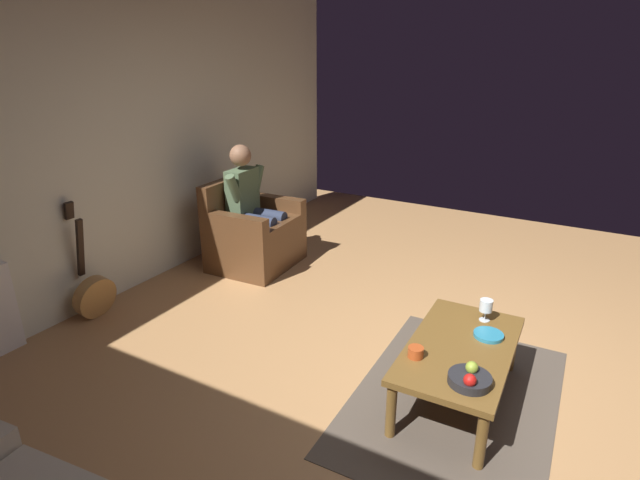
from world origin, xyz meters
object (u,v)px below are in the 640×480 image
guitar (94,293)px  fruit_bowl (470,378)px  armchair (253,235)px  coffee_table (460,353)px  candle_jar (416,352)px  decorative_dish (488,335)px  wine_glass_near (486,307)px  person_seated (253,203)px

guitar → fruit_bowl: 3.09m
armchair → coffee_table: armchair is taller
armchair → candle_jar: bearing=55.3°
coffee_table → decorative_dish: size_ratio=6.01×
wine_glass_near → candle_jar: bearing=-22.0°
coffee_table → fruit_bowl: fruit_bowl is taller
person_seated → candle_jar: (1.39, 2.21, -0.24)m
guitar → wine_glass_near: (-0.80, 2.99, 0.29)m
armchair → guitar: (1.54, -0.50, -0.11)m
coffee_table → candle_jar: size_ratio=11.99×
armchair → wine_glass_near: size_ratio=5.80×
armchair → wine_glass_near: bearing=70.5°
coffee_table → armchair: bearing=-115.1°
armchair → fruit_bowl: 2.98m
armchair → guitar: 1.63m
coffee_table → wine_glass_near: (-0.39, 0.06, 0.16)m
armchair → coffee_table: 2.69m
armchair → coffee_table: bearing=62.2°
wine_glass_near → guitar: bearing=-75.1°
fruit_bowl → candle_jar: (-0.10, -0.35, -0.00)m
coffee_table → guitar: (0.40, -2.94, -0.13)m
coffee_table → wine_glass_near: wine_glass_near is taller
wine_glass_near → fruit_bowl: bearing=6.6°
wine_glass_near → decorative_dish: wine_glass_near is taller
decorative_dish → candle_jar: 0.55m
armchair → decorative_dish: armchair is taller
guitar → coffee_table: bearing=97.8°
coffee_table → wine_glass_near: bearing=172.0°
person_seated → wine_glass_near: 2.58m
decorative_dish → candle_jar: size_ratio=1.99×
coffee_table → decorative_dish: bearing=147.4°
person_seated → decorative_dish: 2.72m
person_seated → candle_jar: size_ratio=13.29×
coffee_table → candle_jar: bearing=-39.2°
coffee_table → candle_jar: 0.33m
person_seated → coffee_table: 2.69m
person_seated → decorative_dish: person_seated is taller
armchair → candle_jar: (1.39, 2.23, 0.11)m
wine_glass_near → fruit_bowl: size_ratio=0.65×
decorative_dish → wine_glass_near: bearing=-160.6°
wine_glass_near → fruit_bowl: wine_glass_near is taller
guitar → candle_jar: guitar is taller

